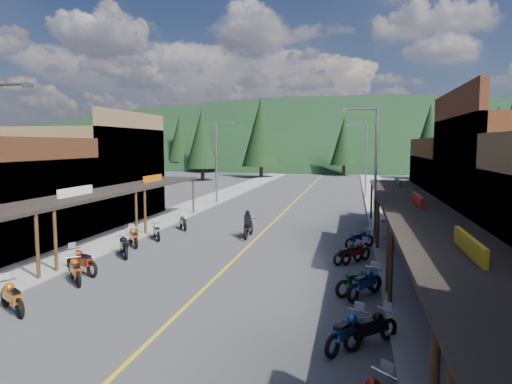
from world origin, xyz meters
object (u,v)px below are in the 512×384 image
Objects in this scene: pine_1 at (206,137)px; pine_3 at (344,141)px; pine_2 at (261,132)px; pedestrian_east_a at (446,303)px; rider_on_bike at (248,226)px; pine_8 at (152,143)px; bike_west_5 at (12,295)px; bike_east_5 at (371,327)px; pine_11 at (478,133)px; pine_5 at (512,132)px; pine_10 at (202,138)px; bike_east_4 at (347,329)px; bike_west_9 at (134,236)px; streetlight_2 at (373,167)px; bike_west_10 at (157,230)px; bike_east_6 at (365,282)px; bike_west_7 at (82,260)px; bike_west_11 at (183,222)px; pine_0 at (115,141)px; pine_7 at (180,138)px; bike_east_10 at (360,238)px; streetlight_1 at (218,159)px; bike_east_7 at (359,280)px; shop_west_3 at (91,175)px; bike_east_8 at (348,253)px; bike_west_8 at (124,245)px; streetlight_3 at (365,157)px; bike_east_9 at (356,251)px; bike_west_6 at (75,269)px; shop_east_3 at (480,196)px; pine_9 at (497,140)px.

pine_1 is 28.29m from pine_3.
pedestrian_east_a is (18.64, -63.67, -6.94)m from pine_2.
pine_8 is at bearing 122.09° from rider_on_bike.
bike_east_5 is at bearing -57.56° from bike_west_5.
pine_5 is at bearing 67.62° from pine_11.
pine_10 reaches higher than bike_east_4.
bike_west_5 is 10.45m from bike_west_9.
streetlight_2 is at bearing -7.67° from bike_west_5.
bike_west_10 is at bearing -85.55° from pine_2.
bike_east_6 is (0.59, 4.62, 0.04)m from bike_east_4.
bike_west_7 is 1.22× the size of bike_west_11.
pine_3 reaches higher than bike_west_9.
bike_west_7 is at bearing -123.06° from pine_11.
pine_11 is (60.00, -24.00, 0.70)m from pine_0.
pine_7 is at bearing 113.34° from rider_on_bike.
pine_7 is 91.57m from bike_east_5.
bike_west_5 is at bearing -122.85° from bike_west_11.
bike_west_7 is at bearing -142.38° from streetlight_2.
bike_west_5 reaches higher than bike_east_10.
pine_11 reaches higher than streetlight_1.
bike_east_7 is 11.85m from rider_on_bike.
bike_west_5 is at bearing -65.81° from shop_west_3.
shop_west_3 is 57.15m from pine_0.
pine_2 reaches higher than bike_west_5.
bike_west_11 is 13.10m from bike_east_8.
pine_3 is at bearing 43.25° from bike_west_9.
streetlight_3 is at bearing 30.80° from bike_west_8.
pine_8 is (-15.05, 18.00, 1.52)m from streetlight_1.
shop_west_3 is 15.67m from bike_west_7.
streetlight_3 is 32.92m from pine_2.
bike_west_7 is at bearing -110.43° from pedestrian_east_a.
pine_1 is at bearing 109.24° from rider_on_bike.
streetlight_1 is 3.90× the size of bike_east_10.
bike_west_5 is 15.00m from bike_east_9.
pedestrian_east_a is at bearing -104.58° from pine_11.
pine_3 is 32.26m from pine_11.
bike_west_6 is (-12.52, -11.22, -3.87)m from streetlight_2.
streetlight_1 is 0.64× the size of pine_1.
bike_west_7 is 1.13× the size of bike_east_10.
shop_west_3 reaches higher than bike_east_10.
pine_0 is at bearing 136.67° from shop_east_3.
bike_east_6 is at bearing -110.35° from pine_5.
pine_3 is 1.02× the size of pine_9.
pine_3 is 36.77m from pine_8.
pine_10 is (-4.22, 38.70, 3.27)m from shop_west_3.
bike_west_6 is at bearing -85.86° from pine_2.
streetlight_1 is at bearing 134.80° from streetlight_2.
streetlight_2 reaches higher than shop_east_3.
streetlight_2 is at bearing -179.42° from pedestrian_east_a.
pine_1 is 1.00× the size of pine_7.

